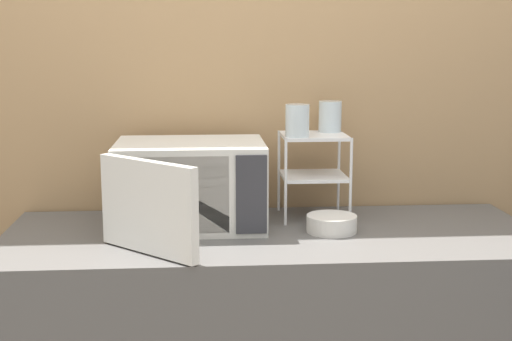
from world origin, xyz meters
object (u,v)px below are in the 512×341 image
Objects in this scene: microwave at (188,185)px; bowl at (332,224)px; glass_front_left at (297,121)px; dish_rack at (314,158)px; glass_back_right at (330,116)px.

bowl is (0.47, -0.10, -0.12)m from microwave.
glass_front_left reaches higher than microwave.
dish_rack is 0.28m from bowl.
glass_front_left and glass_back_right have the same top height.
dish_rack reaches higher than bowl.
bowl is at bearing -81.73° from dish_rack.
glass_front_left is at bearing -138.71° from dish_rack.
microwave is 0.50m from bowl.
glass_front_left reaches higher than bowl.
microwave is 0.57m from glass_back_right.
glass_front_left is 0.18m from glass_back_right.
dish_rack is 0.17m from glass_back_right.
glass_back_right reaches higher than dish_rack.
glass_back_right is 0.43m from bowl.
microwave is at bearing -166.71° from dish_rack.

